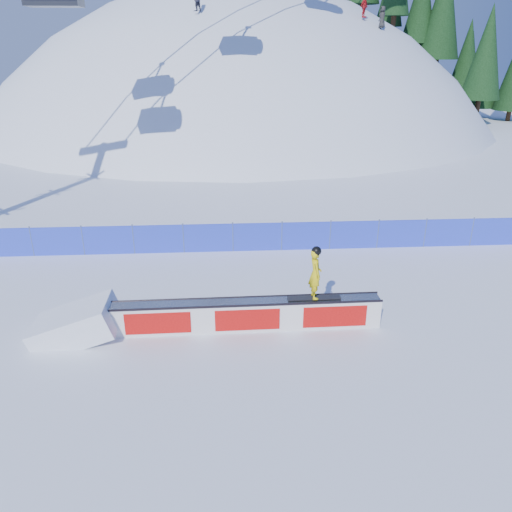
{
  "coord_description": "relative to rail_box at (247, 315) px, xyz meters",
  "views": [
    {
      "loc": [
        -1.26,
        -14.5,
        7.79
      ],
      "look_at": [
        -0.31,
        0.51,
        1.45
      ],
      "focal_mm": 35.0,
      "sensor_mm": 36.0,
      "label": 1
    }
  ],
  "objects": [
    {
      "name": "treeline",
      "position": [
        23.76,
        41.09,
        8.97
      ],
      "size": [
        20.74,
        13.73,
        20.41
      ],
      "color": "#301F13",
      "rests_on": "ground"
    },
    {
      "name": "snow_ramp",
      "position": [
        -4.96,
        -0.06,
        -0.47
      ],
      "size": [
        2.5,
        1.58,
        1.54
      ],
      "primitive_type": null,
      "rotation": [
        0.0,
        -0.31,
        0.01
      ],
      "color": "white",
      "rests_on": "ground"
    },
    {
      "name": "rail_box",
      "position": [
        0.0,
        0.0,
        0.0
      ],
      "size": [
        7.95,
        0.66,
        0.95
      ],
      "rotation": [
        0.0,
        0.0,
        0.01
      ],
      "color": "white",
      "rests_on": "ground"
    },
    {
      "name": "snowboarder",
      "position": [
        1.98,
        0.03,
        1.29
      ],
      "size": [
        1.57,
        0.58,
        1.63
      ],
      "rotation": [
        0.0,
        0.0,
        1.66
      ],
      "color": "black",
      "rests_on": "rail_box"
    },
    {
      "name": "snow_hill",
      "position": [
        0.71,
        43.64,
        -18.47
      ],
      "size": [
        64.0,
        64.0,
        64.0
      ],
      "color": "white",
      "rests_on": "ground"
    },
    {
      "name": "ground",
      "position": [
        0.71,
        1.64,
        -0.47
      ],
      "size": [
        160.0,
        160.0,
        0.0
      ],
      "primitive_type": "plane",
      "color": "white",
      "rests_on": "ground"
    },
    {
      "name": "safety_fence",
      "position": [
        0.71,
        6.14,
        0.13
      ],
      "size": [
        22.05,
        0.05,
        1.3
      ],
      "color": "blue",
      "rests_on": "ground"
    }
  ]
}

